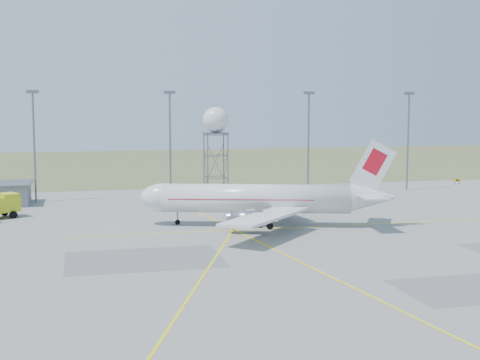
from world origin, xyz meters
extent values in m
plane|color=gray|center=(0.00, 0.00, 0.00)|extent=(400.00, 400.00, 0.00)
cube|color=#545B32|center=(0.00, 140.00, 0.01)|extent=(400.00, 120.00, 0.03)
cylinder|color=slate|center=(-35.00, 66.00, 10.00)|extent=(0.36, 0.36, 20.00)
cube|color=slate|center=(-35.00, 66.00, 20.20)|extent=(2.20, 0.50, 0.60)
cylinder|color=slate|center=(-10.00, 66.00, 10.00)|extent=(0.36, 0.36, 20.00)
cube|color=slate|center=(-10.00, 66.00, 20.20)|extent=(2.20, 0.50, 0.60)
cylinder|color=slate|center=(18.00, 66.00, 10.00)|extent=(0.36, 0.36, 20.00)
cube|color=slate|center=(18.00, 66.00, 20.20)|extent=(2.20, 0.50, 0.60)
cylinder|color=slate|center=(40.00, 66.00, 10.00)|extent=(0.36, 0.36, 20.00)
cube|color=slate|center=(40.00, 66.00, 20.20)|extent=(2.20, 0.50, 0.60)
cylinder|color=black|center=(55.00, 72.00, 0.40)|extent=(0.10, 0.10, 0.80)
cylinder|color=black|center=(56.20, 72.00, 0.40)|extent=(0.10, 0.10, 0.80)
cube|color=yellow|center=(55.60, 72.00, 0.95)|extent=(1.60, 0.15, 0.50)
cube|color=black|center=(55.60, 71.92, 0.95)|extent=(0.80, 0.03, 0.30)
cylinder|color=silver|center=(-1.71, 33.05, 4.06)|extent=(27.81, 12.16, 4.27)
ellipsoid|color=silver|center=(-14.99, 37.08, 4.06)|extent=(7.78, 6.07, 4.27)
cube|color=black|center=(-16.22, 37.46, 4.70)|extent=(2.23, 2.72, 1.04)
cone|color=silver|center=(14.65, 28.09, 4.38)|extent=(7.37, 5.95, 4.27)
cube|color=silver|center=(14.65, 28.09, 8.87)|extent=(6.64, 2.29, 8.04)
cube|color=#B70C1D|center=(14.85, 28.02, 9.61)|extent=(3.63, 1.42, 4.12)
cube|color=silver|center=(15.13, 31.51, 4.91)|extent=(4.98, 6.61, 0.19)
cube|color=silver|center=(13.14, 24.97, 4.91)|extent=(4.98, 6.61, 0.19)
cube|color=silver|center=(2.62, 41.78, 2.99)|extent=(7.77, 17.69, 0.38)
cube|color=silver|center=(-2.97, 23.39, 2.99)|extent=(15.39, 16.01, 0.38)
cylinder|color=slate|center=(-0.93, 39.29, 2.03)|extent=(5.01, 3.65, 2.46)
cylinder|color=slate|center=(-4.53, 27.43, 2.03)|extent=(5.01, 3.65, 2.46)
cube|color=#B70C1D|center=(-3.75, 33.67, 4.17)|extent=(21.69, 10.33, 0.13)
cylinder|color=black|center=(-12.95, 36.46, 0.48)|extent=(0.93, 0.93, 0.96)
cube|color=black|center=(0.34, 32.43, 0.48)|extent=(2.88, 6.44, 0.96)
cylinder|color=slate|center=(0.34, 32.43, 0.96)|extent=(0.32, 0.32, 1.92)
cylinder|color=slate|center=(-3.82, 60.08, 6.26)|extent=(0.23, 0.23, 12.53)
cylinder|color=slate|center=(0.04, 60.08, 6.26)|extent=(0.23, 0.23, 12.53)
cylinder|color=slate|center=(0.04, 63.94, 6.26)|extent=(0.23, 0.23, 12.53)
cylinder|color=slate|center=(-3.82, 63.94, 6.26)|extent=(0.23, 0.23, 12.53)
cube|color=slate|center=(-1.89, 62.01, 12.53)|extent=(4.45, 4.45, 0.24)
sphere|color=silver|center=(-1.89, 62.01, 15.03)|extent=(4.82, 4.82, 4.82)
cube|color=#C0C817|center=(-38.23, 49.52, 3.10)|extent=(3.71, 3.87, 1.50)
cube|color=black|center=(-37.58, 49.89, 3.21)|extent=(1.47, 2.47, 1.07)
camera|label=1|loc=(-26.95, -61.61, 17.96)|focal=50.00mm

